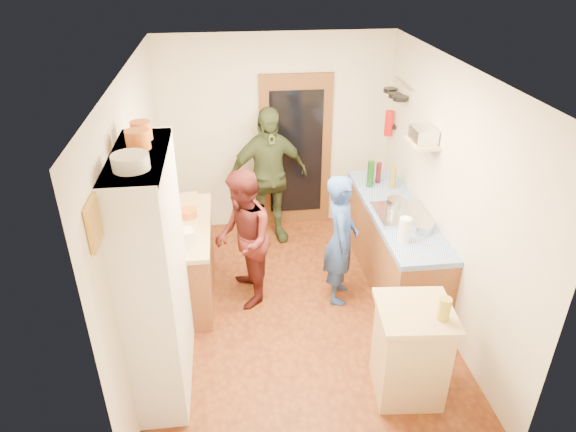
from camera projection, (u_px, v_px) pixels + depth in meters
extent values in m
cube|color=brown|center=(297.00, 310.00, 5.62)|extent=(3.00, 4.00, 0.02)
cube|color=silver|center=(299.00, 67.00, 4.37)|extent=(3.00, 4.00, 0.02)
cube|color=beige|center=(277.00, 135.00, 6.75)|extent=(3.00, 0.02, 2.60)
cube|color=beige|center=(341.00, 348.00, 3.24)|extent=(3.00, 0.02, 2.60)
cube|color=beige|center=(139.00, 213.00, 4.83)|extent=(0.02, 4.00, 2.60)
cube|color=beige|center=(446.00, 196.00, 5.16)|extent=(0.02, 4.00, 2.60)
cube|color=brown|center=(296.00, 153.00, 6.86)|extent=(0.95, 0.06, 2.10)
cube|color=black|center=(296.00, 154.00, 6.83)|extent=(0.70, 0.02, 1.70)
cube|color=white|center=(156.00, 278.00, 4.26)|extent=(0.40, 1.20, 2.20)
cube|color=white|center=(138.00, 156.00, 3.74)|extent=(0.40, 1.14, 0.04)
cylinder|color=white|center=(130.00, 162.00, 3.46)|extent=(0.25, 0.25, 0.11)
cylinder|color=orange|center=(138.00, 140.00, 3.79)|extent=(0.18, 0.18, 0.14)
cylinder|color=orange|center=(141.00, 131.00, 3.96)|extent=(0.16, 0.16, 0.14)
cube|color=brown|center=(184.00, 262.00, 5.68)|extent=(0.60, 1.40, 0.85)
cube|color=tan|center=(180.00, 226.00, 5.46)|extent=(0.64, 1.44, 0.05)
cube|color=white|center=(181.00, 239.00, 5.00)|extent=(0.28, 0.23, 0.18)
cylinder|color=white|center=(174.00, 220.00, 5.32)|extent=(0.21, 0.21, 0.20)
cylinder|color=orange|center=(188.00, 213.00, 5.58)|extent=(0.21, 0.21, 0.09)
cube|color=tan|center=(185.00, 197.00, 5.99)|extent=(0.32, 0.26, 0.02)
cube|color=brown|center=(393.00, 246.00, 5.98)|extent=(0.60, 2.20, 0.84)
cube|color=#0B41B1|center=(397.00, 212.00, 5.76)|extent=(0.62, 2.22, 0.06)
cube|color=silver|center=(401.00, 214.00, 5.62)|extent=(0.55, 0.58, 0.04)
cylinder|color=silver|center=(396.00, 204.00, 5.63)|extent=(0.21, 0.21, 0.13)
cylinder|color=#143F14|center=(371.00, 174.00, 6.21)|extent=(0.11, 0.11, 0.33)
cylinder|color=#591419|center=(378.00, 173.00, 6.32)|extent=(0.08, 0.08, 0.26)
cylinder|color=olive|center=(393.00, 177.00, 6.17)|extent=(0.08, 0.08, 0.29)
cylinder|color=white|center=(405.00, 230.00, 5.09)|extent=(0.13, 0.13, 0.26)
cylinder|color=silver|center=(421.00, 227.00, 5.31)|extent=(0.26, 0.26, 0.09)
cube|color=tan|center=(410.00, 353.00, 4.42)|extent=(0.60, 0.60, 0.86)
cube|color=tan|center=(416.00, 312.00, 4.20)|extent=(0.67, 0.67, 0.05)
cube|color=white|center=(409.00, 307.00, 4.24)|extent=(0.37, 0.31, 0.02)
cylinder|color=#AD9E2D|center=(444.00, 309.00, 4.04)|extent=(0.11, 0.11, 0.20)
cylinder|color=silver|center=(402.00, 83.00, 6.12)|extent=(0.02, 0.65, 0.02)
cylinder|color=black|center=(400.00, 98.00, 6.02)|extent=(0.18, 0.18, 0.05)
cylinder|color=black|center=(395.00, 95.00, 6.21)|extent=(0.16, 0.16, 0.05)
cylinder|color=black|center=(390.00, 90.00, 6.38)|extent=(0.17, 0.17, 0.05)
cube|color=tan|center=(422.00, 143.00, 5.34)|extent=(0.26, 0.42, 0.03)
cube|color=silver|center=(423.00, 135.00, 5.30)|extent=(0.22, 0.30, 0.15)
cube|color=black|center=(393.00, 127.00, 6.56)|extent=(0.06, 0.10, 0.04)
cylinder|color=red|center=(389.00, 123.00, 6.53)|extent=(0.11, 0.11, 0.32)
cube|color=gold|center=(94.00, 224.00, 3.13)|extent=(0.03, 0.25, 0.30)
imported|color=#284791|center=(343.00, 241.00, 5.46)|extent=(0.47, 0.61, 1.49)
imported|color=#4A1816|center=(245.00, 237.00, 5.46)|extent=(0.64, 0.79, 1.55)
imported|color=#313B21|center=(269.00, 177.00, 6.52)|extent=(1.14, 0.68, 1.81)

